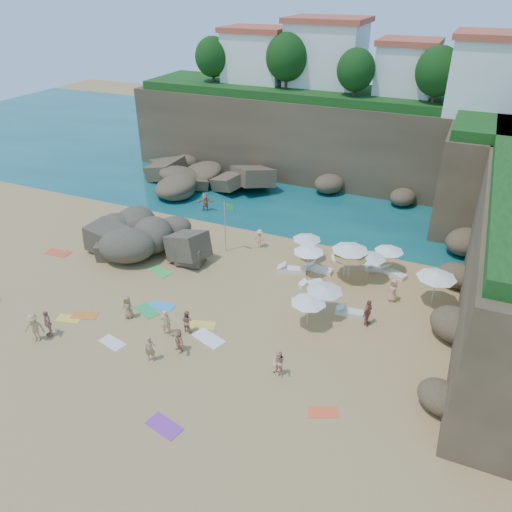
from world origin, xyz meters
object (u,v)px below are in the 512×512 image
at_px(person_stand_4, 393,290).
at_px(rock_outcrop, 151,254).
at_px(parasol_0, 307,237).
at_px(person_stand_5, 205,202).
at_px(lounger_0, 292,270).
at_px(parasol_2, 370,256).
at_px(person_stand_3, 368,313).
at_px(person_stand_6, 166,322).
at_px(flag_pole, 226,221).
at_px(person_stand_2, 260,238).
at_px(parasol_1, 350,248).
at_px(person_stand_1, 187,321).

bearing_deg(person_stand_4, rock_outcrop, -150.11).
bearing_deg(parasol_0, person_stand_5, 156.79).
bearing_deg(lounger_0, parasol_2, -2.37).
relative_size(parasol_2, person_stand_3, 1.22).
distance_m(person_stand_3, person_stand_4, 3.31).
relative_size(person_stand_3, person_stand_6, 1.09).
bearing_deg(parasol_0, person_stand_3, -45.92).
bearing_deg(flag_pole, person_stand_2, 38.36).
height_order(rock_outcrop, person_stand_3, person_stand_3).
bearing_deg(parasol_0, flag_pole, -168.29).
distance_m(lounger_0, person_stand_6, 10.49).
distance_m(parasol_0, parasol_1, 3.62).
height_order(rock_outcrop, person_stand_2, rock_outcrop).
height_order(parasol_0, person_stand_1, parasol_0).
bearing_deg(person_stand_6, person_stand_1, 166.00).
bearing_deg(flag_pole, person_stand_1, -77.04).
bearing_deg(person_stand_1, person_stand_5, -54.71).
xyz_separation_m(parasol_1, parasol_2, (1.39, 0.05, -0.35)).
height_order(lounger_0, person_stand_2, person_stand_2).
height_order(parasol_0, person_stand_4, parasol_0).
xyz_separation_m(rock_outcrop, person_stand_6, (6.32, -7.70, 0.81)).
bearing_deg(flag_pole, parasol_1, 1.10).
distance_m(parasol_1, lounger_0, 4.43).
bearing_deg(parasol_2, person_stand_1, -130.31).
xyz_separation_m(parasol_2, person_stand_2, (-8.72, 1.36, -1.13)).
bearing_deg(rock_outcrop, person_stand_4, 3.22).
relative_size(parasol_0, person_stand_2, 1.41).
distance_m(parasol_1, person_stand_3, 5.79).
bearing_deg(person_stand_4, parasol_0, -176.49).
relative_size(lounger_0, person_stand_2, 1.37).
bearing_deg(flag_pole, parasol_0, 11.71).
distance_m(parasol_1, person_stand_4, 4.16).
bearing_deg(parasol_2, rock_outcrop, -169.47).
bearing_deg(person_stand_2, person_stand_6, 102.29).
bearing_deg(parasol_2, person_stand_4, -43.70).
relative_size(parasol_0, person_stand_5, 1.26).
xyz_separation_m(rock_outcrop, parasol_1, (14.46, 2.90, 2.22)).
relative_size(person_stand_4, person_stand_5, 0.95).
relative_size(parasol_1, parasol_2, 1.19).
relative_size(flag_pole, person_stand_4, 2.55).
distance_m(parasol_2, person_stand_4, 3.01).
distance_m(rock_outcrop, parasol_0, 11.84).
height_order(person_stand_1, person_stand_4, person_stand_4).
distance_m(flag_pole, person_stand_3, 12.89).
distance_m(rock_outcrop, person_stand_3, 17.09).
bearing_deg(person_stand_2, lounger_0, 161.08).
bearing_deg(lounger_0, person_stand_6, -129.44).
relative_size(person_stand_4, person_stand_6, 0.98).
bearing_deg(parasol_2, person_stand_5, 160.15).
xyz_separation_m(parasol_1, person_stand_3, (2.47, -5.06, -1.34)).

